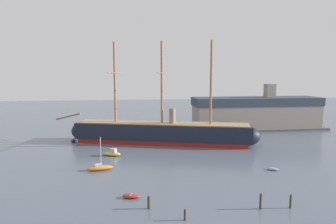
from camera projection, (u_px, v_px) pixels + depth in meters
name	position (u px, v px, depth m)	size (l,w,h in m)	color
tall_ship	(162.00, 132.00, 83.21)	(57.50, 21.71, 28.38)	maroon
dinghy_foreground_left	(131.00, 196.00, 46.24)	(2.99, 1.85, 0.66)	#B22D28
sailboat_mid_left	(100.00, 168.00, 59.67)	(5.45, 2.35, 6.86)	orange
dinghy_mid_right	(273.00, 169.00, 59.77)	(2.34, 2.03, 0.52)	#7FB2D6
motorboat_alongside_bow	(112.00, 153.00, 70.38)	(4.59, 3.34, 1.78)	gold
dinghy_far_left	(73.00, 141.00, 85.26)	(1.53, 3.02, 0.69)	#1E284C
mooring_piling_nearest	(185.00, 215.00, 39.08)	(0.30, 0.30, 1.52)	#382B1E
mooring_piling_left_pair	(291.00, 201.00, 42.65)	(0.28, 0.28, 2.01)	#382B1E
mooring_piling_right_pair	(149.00, 202.00, 42.46)	(0.42, 0.42, 1.89)	#423323
mooring_piling_midwater	(261.00, 201.00, 42.38)	(0.31, 0.31, 2.28)	#382B1E
dockside_warehouse_right	(256.00, 113.00, 105.27)	(48.71, 13.29, 16.06)	#565659
seagull_in_flight	(137.00, 113.00, 60.97)	(0.75, 0.84, 0.13)	silver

